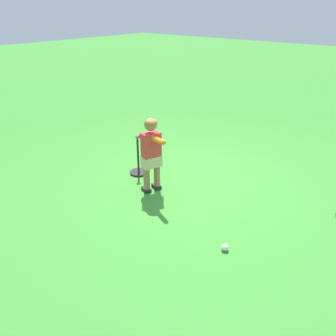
% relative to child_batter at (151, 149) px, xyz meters
% --- Properties ---
extents(ground_plane, '(40.00, 40.00, 0.00)m').
position_rel_child_batter_xyz_m(ground_plane, '(-0.51, 0.32, -0.65)').
color(ground_plane, '#38842D').
extents(child_batter, '(0.33, 0.61, 1.08)m').
position_rel_child_batter_xyz_m(child_batter, '(0.00, 0.00, 0.00)').
color(child_batter, '#232328').
rests_on(child_batter, ground).
extents(play_ball_midfield, '(0.08, 0.08, 0.08)m').
position_rel_child_batter_xyz_m(play_ball_midfield, '(0.47, 1.50, -0.61)').
color(play_ball_midfield, white).
rests_on(play_ball_midfield, ground).
extents(batting_tee, '(0.28, 0.28, 0.62)m').
position_rel_child_batter_xyz_m(batting_tee, '(-0.26, -0.52, -0.55)').
color(batting_tee, black).
rests_on(batting_tee, ground).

